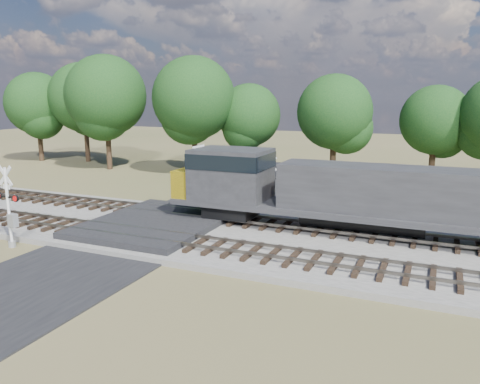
% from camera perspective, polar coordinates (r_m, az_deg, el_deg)
% --- Properties ---
extents(ground, '(160.00, 160.00, 0.00)m').
position_cam_1_polar(ground, '(27.45, -10.62, -4.80)').
color(ground, '#4C512B').
rests_on(ground, ground).
extents(ballast_bed, '(140.00, 10.00, 0.30)m').
position_cam_1_polar(ballast_bed, '(23.99, 10.50, -6.83)').
color(ballast_bed, gray).
rests_on(ballast_bed, ground).
extents(road, '(7.00, 60.00, 0.08)m').
position_cam_1_polar(road, '(27.44, -10.62, -4.72)').
color(road, black).
rests_on(road, ground).
extents(crossing_panel, '(7.00, 9.00, 0.62)m').
position_cam_1_polar(crossing_panel, '(27.76, -10.07, -3.92)').
color(crossing_panel, '#262628').
rests_on(crossing_panel, ground).
extents(track_near, '(140.00, 2.60, 0.33)m').
position_cam_1_polar(track_near, '(24.11, -7.10, -5.97)').
color(track_near, black).
rests_on(track_near, ballast_bed).
extents(track_far, '(140.00, 2.60, 0.33)m').
position_cam_1_polar(track_far, '(28.35, -1.99, -3.21)').
color(track_far, black).
rests_on(track_far, ballast_bed).
extents(crossing_signal_near, '(1.73, 0.40, 4.29)m').
position_cam_1_polar(crossing_signal_near, '(26.54, -26.22, -2.40)').
color(crossing_signal_near, silver).
rests_on(crossing_signal_near, ground).
extents(crossing_signal_far, '(1.55, 0.35, 3.85)m').
position_cam_1_polar(crossing_signal_far, '(30.80, 3.46, 0.24)').
color(crossing_signal_far, silver).
rests_on(crossing_signal_far, ground).
extents(equipment_shed, '(4.81, 4.81, 2.92)m').
position_cam_1_polar(equipment_shed, '(31.89, 11.68, 0.18)').
color(equipment_shed, '#45281D').
rests_on(equipment_shed, ground).
extents(treeline, '(80.50, 12.48, 11.92)m').
position_cam_1_polar(treeline, '(44.00, 10.07, 10.54)').
color(treeline, black).
rests_on(treeline, ground).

